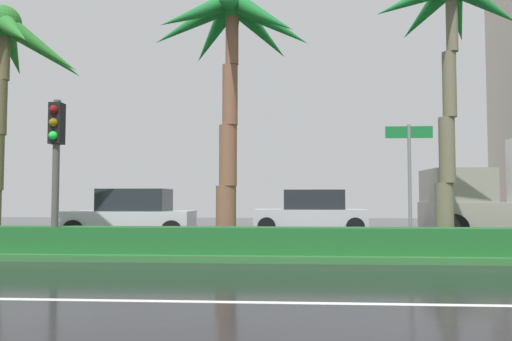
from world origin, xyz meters
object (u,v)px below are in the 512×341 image
(palm_tree_centre_left, at_px, (231,40))
(palm_tree_centre, at_px, (450,23))
(traffic_signal_median_left, at_px, (56,147))
(car_in_traffic_leading, at_px, (132,215))
(palm_tree_mid_left, at_px, (1,59))
(street_name_sign, at_px, (410,170))
(car_in_traffic_second, at_px, (311,213))

(palm_tree_centre_left, height_order, palm_tree_centre, palm_tree_centre)
(traffic_signal_median_left, bearing_deg, palm_tree_centre, 9.10)
(palm_tree_centre_left, bearing_deg, car_in_traffic_leading, 132.57)
(palm_tree_mid_left, xyz_separation_m, palm_tree_centre, (11.75, -0.03, 0.72))
(palm_tree_mid_left, bearing_deg, street_name_sign, -4.27)
(palm_tree_centre_left, bearing_deg, car_in_traffic_second, 71.32)
(palm_tree_centre, relative_size, street_name_sign, 2.38)
(palm_tree_centre_left, bearing_deg, palm_tree_centre, -1.44)
(car_in_traffic_leading, bearing_deg, palm_tree_mid_left, 63.20)
(street_name_sign, bearing_deg, palm_tree_centre_left, 168.32)
(street_name_sign, distance_m, car_in_traffic_second, 8.18)
(palm_tree_mid_left, distance_m, palm_tree_centre, 11.77)
(traffic_signal_median_left, xyz_separation_m, car_in_traffic_second, (6.24, 8.60, -1.77))
(traffic_signal_median_left, distance_m, car_in_traffic_second, 10.77)
(palm_tree_mid_left, distance_m, car_in_traffic_leading, 6.54)
(palm_tree_centre_left, bearing_deg, traffic_signal_median_left, -156.93)
(palm_tree_mid_left, bearing_deg, traffic_signal_median_left, -34.10)
(street_name_sign, relative_size, car_in_traffic_second, 0.70)
(street_name_sign, relative_size, car_in_traffic_leading, 0.70)
(palm_tree_mid_left, distance_m, traffic_signal_median_left, 3.74)
(palm_tree_centre, bearing_deg, street_name_sign, -148.86)
(car_in_traffic_leading, bearing_deg, palm_tree_centre, 155.02)
(palm_tree_centre_left, relative_size, car_in_traffic_second, 1.60)
(palm_tree_centre_left, relative_size, palm_tree_centre, 0.96)
(palm_tree_centre_left, height_order, traffic_signal_median_left, palm_tree_centre_left)
(traffic_signal_median_left, distance_m, street_name_sign, 8.26)
(palm_tree_centre_left, height_order, street_name_sign, palm_tree_centre_left)
(traffic_signal_median_left, bearing_deg, car_in_traffic_second, 54.06)
(palm_tree_centre_left, relative_size, car_in_traffic_leading, 1.60)
(palm_tree_centre, bearing_deg, palm_tree_centre_left, 178.56)
(car_in_traffic_second, bearing_deg, palm_tree_centre_left, 71.32)
(street_name_sign, bearing_deg, palm_tree_centre, 31.14)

